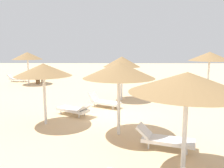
# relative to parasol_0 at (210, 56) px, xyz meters

# --- Properties ---
(ground_plane) EXTENTS (80.00, 80.00, 0.00)m
(ground_plane) POSITION_rel_parasol_0_xyz_m (-6.55, -5.21, -2.75)
(ground_plane) COLOR #DBBA8C
(parasol_0) EXTENTS (2.77, 2.77, 3.07)m
(parasol_0) POSITION_rel_parasol_0_xyz_m (0.00, 0.00, 0.00)
(parasol_0) COLOR silver
(parasol_0) RESTS_ON ground
(parasol_1) EXTENTS (2.36, 2.36, 2.79)m
(parasol_1) POSITION_rel_parasol_0_xyz_m (-5.95, -1.13, -0.30)
(parasol_1) COLOR silver
(parasol_1) RESTS_ON ground
(parasol_2) EXTENTS (2.88, 2.88, 2.73)m
(parasol_2) POSITION_rel_parasol_0_xyz_m (-4.58, -9.94, -0.29)
(parasol_2) COLOR silver
(parasol_2) RESTS_ON ground
(parasol_4) EXTENTS (2.70, 2.70, 2.80)m
(parasol_4) POSITION_rel_parasol_0_xyz_m (-6.21, -7.08, -0.27)
(parasol_4) COLOR silver
(parasol_4) RESTS_ON ground
(parasol_5) EXTENTS (2.42, 2.42, 2.66)m
(parasol_5) POSITION_rel_parasol_0_xyz_m (-9.39, -5.94, -0.37)
(parasol_5) COLOR silver
(parasol_5) RESTS_ON ground
(parasol_7) EXTENTS (2.70, 2.70, 2.96)m
(parasol_7) POSITION_rel_parasol_0_xyz_m (-14.42, 5.19, -0.14)
(parasol_7) COLOR silver
(parasol_7) RESTS_ON ground
(lounger_0) EXTENTS (1.53, 1.93, 0.75)m
(lounger_0) POSITION_rel_parasol_0_xyz_m (0.42, 1.44, -2.43)
(lounger_0) COLOR white
(lounger_0) RESTS_ON ground
(lounger_1) EXTENTS (1.93, 1.43, 0.80)m
(lounger_1) POSITION_rel_parasol_0_xyz_m (-7.03, -3.00, -2.43)
(lounger_1) COLOR white
(lounger_1) RESTS_ON ground
(lounger_4) EXTENTS (1.99, 1.21, 0.74)m
(lounger_4) POSITION_rel_parasol_0_xyz_m (-4.73, -8.29, -2.43)
(lounger_4) COLOR white
(lounger_4) RESTS_ON ground
(lounger_5) EXTENTS (1.96, 1.54, 0.67)m
(lounger_5) POSITION_rel_parasol_0_xyz_m (-8.36, -4.64, -2.44)
(lounger_5) COLOR white
(lounger_5) RESTS_ON ground
(lounger_7) EXTENTS (1.91, 0.75, 0.75)m
(lounger_7) POSITION_rel_parasol_0_xyz_m (-16.19, 6.68, -2.43)
(lounger_7) COLOR white
(lounger_7) RESTS_ON ground
(bench_0) EXTENTS (0.60, 1.54, 0.49)m
(bench_0) POSITION_rel_parasol_0_xyz_m (-13.53, 5.81, -2.41)
(bench_0) COLOR brown
(bench_0) RESTS_ON ground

